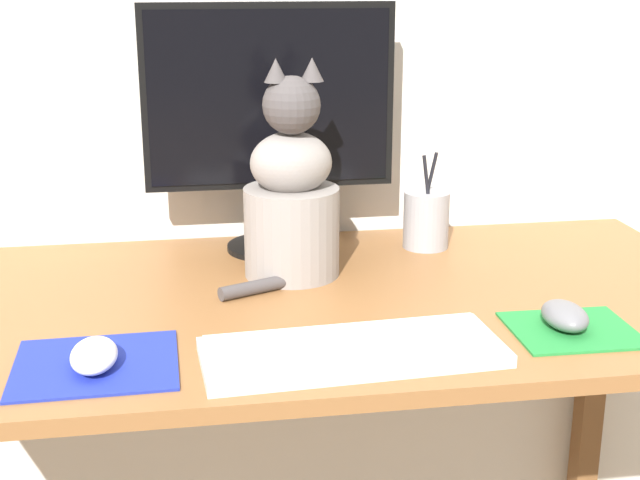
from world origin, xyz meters
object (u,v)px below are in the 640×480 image
computer_mouse_left (94,355)px  cat (294,197)px  keyboard (353,351)px  computer_mouse_right (565,316)px  monitor (269,114)px  pen_cup (426,219)px

computer_mouse_left → cat: (0.32, 0.34, 0.12)m
keyboard → computer_mouse_right: (0.33, 0.05, 0.01)m
monitor → pen_cup: (0.30, -0.03, -0.21)m
keyboard → pen_cup: pen_cup is taller
cat → keyboard: bearing=-88.1°
computer_mouse_right → computer_mouse_left: bearing=-177.8°
keyboard → computer_mouse_right: 0.34m
monitor → keyboard: size_ratio=1.09×
monitor → computer_mouse_left: monitor is taller
monitor → computer_mouse_right: bearing=-50.3°
pen_cup → monitor: bearing=173.7°
monitor → pen_cup: size_ratio=2.52×
computer_mouse_right → pen_cup: pen_cup is taller
monitor → computer_mouse_left: size_ratio=4.26×
computer_mouse_left → pen_cup: 0.75m
monitor → keyboard: 0.58m
monitor → pen_cup: monitor is taller
monitor → keyboard: bearing=-83.8°
computer_mouse_right → cat: (-0.36, 0.32, 0.12)m
computer_mouse_left → computer_mouse_right: bearing=2.2°
monitor → computer_mouse_right: (0.39, -0.47, -0.24)m
keyboard → cat: cat is taller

